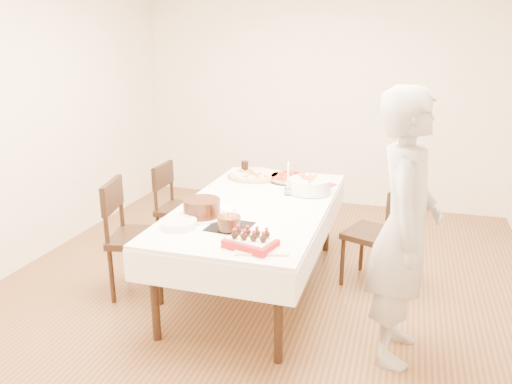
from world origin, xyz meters
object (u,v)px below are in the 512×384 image
(pizza_white, at_px, (255,175))
(taper_candle, at_px, (288,178))
(pasta_bowl, at_px, (310,185))
(chair_left_dessert, at_px, (141,238))
(person, at_px, (405,229))
(birthday_cake, at_px, (229,218))
(chair_left_savory, at_px, (182,209))
(chair_right_savory, at_px, (373,234))
(dining_table, at_px, (256,246))
(cola_glass, at_px, (245,167))
(pizza_pepperoni, at_px, (290,178))
(strawberry_box, at_px, (251,242))
(layer_cake, at_px, (202,208))

(pizza_white, bearing_deg, taper_candle, -46.14)
(pasta_bowl, bearing_deg, pizza_white, 150.85)
(chair_left_dessert, bearing_deg, pasta_bowl, -161.39)
(person, distance_m, birthday_cake, 1.17)
(chair_left_savory, height_order, pizza_white, chair_left_savory)
(chair_left_savory, xyz_separation_m, person, (2.05, -1.08, 0.44))
(pasta_bowl, height_order, birthday_cake, birthday_cake)
(chair_left_savory, distance_m, pasta_bowl, 1.30)
(chair_right_savory, relative_size, taper_candle, 3.03)
(chair_left_dessert, bearing_deg, dining_table, -171.49)
(cola_glass, bearing_deg, pizza_white, -35.34)
(chair_right_savory, xyz_separation_m, cola_glass, (-1.30, 0.49, 0.36))
(chair_right_savory, relative_size, pizza_pepperoni, 2.05)
(chair_left_savory, bearing_deg, chair_left_dessert, 90.94)
(strawberry_box, bearing_deg, pasta_bowl, 84.10)
(chair_left_savory, height_order, birthday_cake, birthday_cake)
(pizza_pepperoni, bearing_deg, chair_left_dessert, -131.31)
(dining_table, distance_m, person, 1.40)
(dining_table, bearing_deg, pizza_pepperoni, 82.21)
(strawberry_box, bearing_deg, pizza_white, 106.18)
(pizza_white, height_order, layer_cake, layer_cake)
(chair_left_dessert, distance_m, birthday_cake, 0.97)
(layer_cake, xyz_separation_m, strawberry_box, (0.52, -0.44, -0.03))
(chair_right_savory, distance_m, chair_left_dessert, 1.93)
(taper_candle, xyz_separation_m, strawberry_box, (0.03, -1.15, -0.11))
(layer_cake, relative_size, strawberry_box, 1.12)
(chair_left_savory, bearing_deg, pasta_bowl, 176.55)
(pizza_white, bearing_deg, chair_right_savory, -18.64)
(chair_right_savory, relative_size, strawberry_box, 2.86)
(person, bearing_deg, layer_cake, 85.93)
(chair_right_savory, bearing_deg, pasta_bowl, -165.39)
(chair_left_dessert, relative_size, pasta_bowl, 2.67)
(chair_left_savory, distance_m, layer_cake, 1.14)
(taper_candle, bearing_deg, chair_left_dessert, -148.55)
(chair_left_savory, relative_size, birthday_cake, 5.48)
(dining_table, xyz_separation_m, chair_right_savory, (0.92, 0.36, 0.08))
(dining_table, xyz_separation_m, pizza_white, (-0.24, 0.75, 0.40))
(person, height_order, cola_glass, person)
(taper_candle, bearing_deg, layer_cake, -124.22)
(chair_left_savory, bearing_deg, dining_table, 151.17)
(cola_glass, relative_size, strawberry_box, 0.41)
(person, distance_m, pizza_white, 1.94)
(chair_left_savory, bearing_deg, taper_candle, 170.02)
(chair_right_savory, xyz_separation_m, birthday_cake, (-0.93, -0.97, 0.39))
(pasta_bowl, height_order, cola_glass, cola_glass)
(pizza_pepperoni, height_order, pasta_bowl, pasta_bowl)
(pizza_white, bearing_deg, pizza_pepperoni, 1.86)
(chair_left_savory, relative_size, cola_glass, 6.84)
(dining_table, relative_size, chair_left_dessert, 2.21)
(pizza_white, xyz_separation_m, taper_candle, (0.43, -0.45, 0.13))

